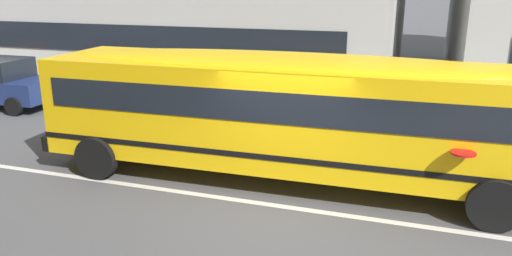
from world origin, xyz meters
TOP-DOWN VIEW (x-y plane):
  - ground_plane at (0.00, 0.00)m, footprint 400.00×400.00m
  - sidewalk_far at (0.00, 7.18)m, footprint 120.00×3.00m
  - lane_centreline at (0.00, 0.00)m, footprint 110.00×0.16m
  - school_bus at (0.01, 1.36)m, footprint 12.09×2.87m

SIDE VIEW (x-z plane):
  - ground_plane at x=0.00m, z-range 0.00..0.00m
  - lane_centreline at x=0.00m, z-range 0.00..0.01m
  - sidewalk_far at x=0.00m, z-range 0.00..0.01m
  - school_bus at x=0.01m, z-range 0.25..2.95m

